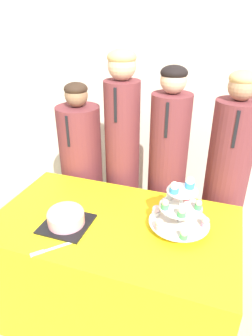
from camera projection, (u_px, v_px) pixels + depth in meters
wall_back at (169, 76)px, 2.50m from camera, size 9.00×0.06×2.70m
table at (115, 272)px, 1.86m from camera, size 1.37×0.77×0.78m
round_cake at (66, 216)px, 1.63m from camera, size 0.26×0.26×0.12m
cake_knife at (45, 251)px, 1.47m from camera, size 0.17×0.17×0.01m
cupcake_stand at (179, 209)px, 1.57m from camera, size 0.32×0.32×0.31m
student_0 at (83, 178)px, 2.37m from camera, size 0.32×0.32×1.40m
student_1 at (122, 168)px, 2.20m from camera, size 0.24×0.25×1.62m
student_2 at (166, 183)px, 2.13m from camera, size 0.26×0.27×1.55m
student_3 at (224, 194)px, 2.02m from camera, size 0.27×0.28×1.54m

